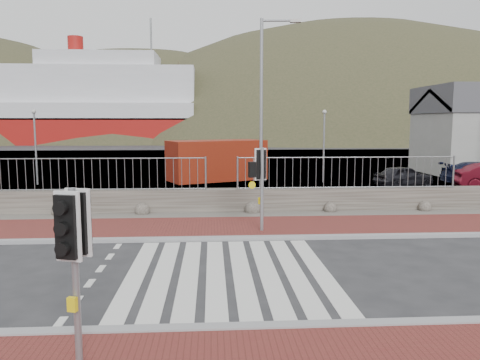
{
  "coord_description": "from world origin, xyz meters",
  "views": [
    {
      "loc": [
        -0.37,
        -10.34,
        3.44
      ],
      "look_at": [
        0.44,
        3.0,
        1.78
      ],
      "focal_mm": 35.0,
      "sensor_mm": 36.0,
      "label": 1
    }
  ],
  "objects": [
    {
      "name": "zebra_crossing",
      "position": [
        -0.0,
        0.0,
        0.01
      ],
      "size": [
        4.62,
        5.6,
        0.01
      ],
      "color": "silver",
      "rests_on": "ground"
    },
    {
      "name": "kerb_near",
      "position": [
        0.0,
        -3.0,
        0.05
      ],
      "size": [
        40.0,
        0.25,
        0.12
      ],
      "primitive_type": "cube",
      "color": "gray",
      "rests_on": "ground"
    },
    {
      "name": "hills_backdrop",
      "position": [
        6.74,
        87.9,
        -23.05
      ],
      "size": [
        254.0,
        90.0,
        100.0
      ],
      "color": "#343620",
      "rests_on": "ground"
    },
    {
      "name": "car_a",
      "position": [
        9.95,
        14.05,
        0.56
      ],
      "size": [
        3.5,
        2.17,
        1.11
      ],
      "primitive_type": "imported",
      "rotation": [
        0.0,
        0.0,
        1.85
      ],
      "color": "black",
      "rests_on": "ground"
    },
    {
      "name": "sidewalk_far",
      "position": [
        0.0,
        4.5,
        0.04
      ],
      "size": [
        40.0,
        3.0,
        0.08
      ],
      "primitive_type": "cube",
      "color": "maroon",
      "rests_on": "ground"
    },
    {
      "name": "ferry",
      "position": [
        -24.65,
        67.9,
        5.36
      ],
      "size": [
        50.0,
        16.0,
        20.0
      ],
      "color": "maroon",
      "rests_on": "ground"
    },
    {
      "name": "traffic_signal_far",
      "position": [
        1.14,
        3.86,
        1.94
      ],
      "size": [
        0.66,
        0.37,
        2.66
      ],
      "rotation": [
        0.0,
        0.0,
        3.45
      ],
      "color": "gray",
      "rests_on": "ground"
    },
    {
      "name": "ground",
      "position": [
        0.0,
        0.0,
        0.0
      ],
      "size": [
        220.0,
        220.0,
        0.0
      ],
      "primitive_type": "plane",
      "color": "#28282B",
      "rests_on": "ground"
    },
    {
      "name": "shipping_container",
      "position": [
        -0.08,
        17.41,
        1.18
      ],
      "size": [
        6.12,
        4.45,
        2.35
      ],
      "primitive_type": "cube",
      "rotation": [
        0.0,
        0.0,
        0.42
      ],
      "color": "maroon",
      "rests_on": "ground"
    },
    {
      "name": "quay",
      "position": [
        0.0,
        27.9,
        0.0
      ],
      "size": [
        120.0,
        40.0,
        0.5
      ],
      "primitive_type": "cube",
      "color": "#4C4C4F",
      "rests_on": "ground"
    },
    {
      "name": "streetlight",
      "position": [
        1.71,
        8.09,
        4.16
      ],
      "size": [
        1.57,
        0.3,
        7.39
      ],
      "rotation": [
        0.0,
        0.0,
        -0.09
      ],
      "color": "gray",
      "rests_on": "ground"
    },
    {
      "name": "water",
      "position": [
        0.0,
        62.9,
        0.0
      ],
      "size": [
        220.0,
        50.0,
        0.05
      ],
      "primitive_type": "cube",
      "color": "#3F4C54",
      "rests_on": "ground"
    },
    {
      "name": "kerb_far",
      "position": [
        0.0,
        3.0,
        0.05
      ],
      "size": [
        40.0,
        0.25,
        0.12
      ],
      "primitive_type": "cube",
      "color": "gray",
      "rests_on": "ground"
    },
    {
      "name": "traffic_signal_near",
      "position": [
        -2.26,
        -3.97,
        1.84
      ],
      "size": [
        0.41,
        0.31,
        2.55
      ],
      "rotation": [
        0.0,
        0.0,
        -0.29
      ],
      "color": "gray",
      "rests_on": "ground"
    },
    {
      "name": "railing",
      "position": [
        0.0,
        7.15,
        1.82
      ],
      "size": [
        18.07,
        0.07,
        1.22
      ],
      "color": "gray",
      "rests_on": "stone_wall"
    },
    {
      "name": "stone_wall",
      "position": [
        0.0,
        7.3,
        0.45
      ],
      "size": [
        40.0,
        0.6,
        0.9
      ],
      "primitive_type": "cube",
      "color": "#49433C",
      "rests_on": "ground"
    },
    {
      "name": "gravel_strip",
      "position": [
        0.0,
        6.5,
        0.03
      ],
      "size": [
        40.0,
        1.5,
        0.06
      ],
      "primitive_type": "cube",
      "color": "#59544C",
      "rests_on": "ground"
    }
  ]
}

